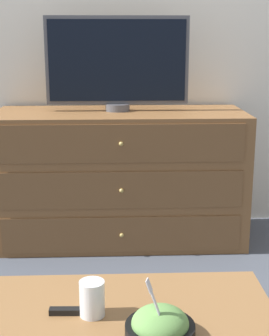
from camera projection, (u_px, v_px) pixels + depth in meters
name	position (u px, v px, depth m)	size (l,w,h in m)	color
ground_plane	(129.00, 220.00, 3.47)	(12.00, 12.00, 0.00)	#474C56
wall_back	(128.00, 20.00, 3.16)	(12.00, 0.05, 2.60)	silver
dresser	(121.00, 177.00, 3.07)	(1.45, 0.57, 0.78)	brown
tv	(117.00, 62.00, 2.94)	(0.82, 0.14, 0.54)	#515156
takeout_bowl	(160.00, 327.00, 1.36)	(0.19, 0.19, 0.18)	black
drink_cup	(92.00, 301.00, 1.48)	(0.07, 0.07, 0.11)	white
remote_control	(72.00, 311.00, 1.49)	(0.13, 0.03, 0.02)	black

